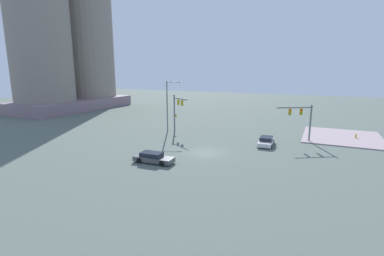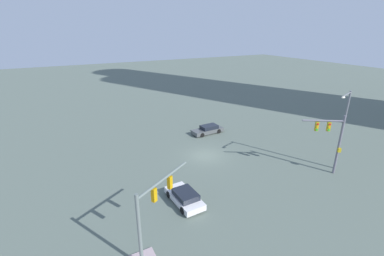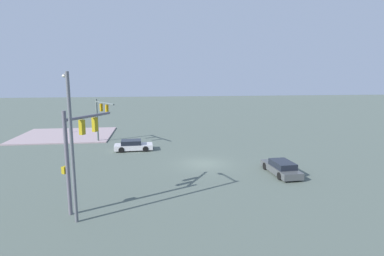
# 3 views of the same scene
# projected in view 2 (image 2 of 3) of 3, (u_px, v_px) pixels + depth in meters

# --- Properties ---
(ground_plane) EXTENTS (197.39, 197.39, 0.00)m
(ground_plane) POSITION_uv_depth(u_px,v_px,m) (206.00, 156.00, 32.46)
(ground_plane) COLOR #556258
(traffic_signal_near_corner) EXTENTS (2.91, 4.71, 5.56)m
(traffic_signal_near_corner) POSITION_uv_depth(u_px,v_px,m) (152.00, 206.00, 17.05)
(traffic_signal_near_corner) COLOR slate
(traffic_signal_near_corner) RESTS_ON ground
(traffic_signal_opposite_side) EXTENTS (2.61, 3.66, 6.46)m
(traffic_signal_opposite_side) POSITION_uv_depth(u_px,v_px,m) (332.00, 137.00, 27.13)
(traffic_signal_opposite_side) COLOR slate
(traffic_signal_opposite_side) RESTS_ON ground
(streetlamp_curved_arm) EXTENTS (1.06, 2.63, 8.73)m
(streetlamp_curved_arm) POSITION_uv_depth(u_px,v_px,m) (343.00, 126.00, 27.58)
(streetlamp_curved_arm) COLOR slate
(streetlamp_curved_arm) RESTS_ON ground
(sedan_car_approaching) EXTENTS (4.38, 2.14, 1.21)m
(sedan_car_approaching) POSITION_uv_depth(u_px,v_px,m) (185.00, 197.00, 23.53)
(sedan_car_approaching) COLOR silver
(sedan_car_approaching) RESTS_ON ground
(sedan_car_waiting_far) EXTENTS (2.03, 4.81, 1.21)m
(sedan_car_waiting_far) POSITION_uv_depth(u_px,v_px,m) (208.00, 130.00, 39.15)
(sedan_car_waiting_far) COLOR #494D4E
(sedan_car_waiting_far) RESTS_ON ground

